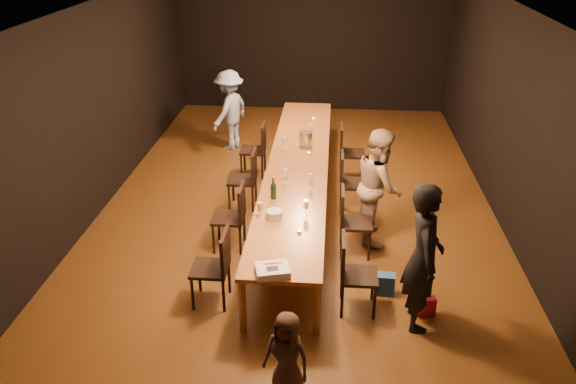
# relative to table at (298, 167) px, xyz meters

# --- Properties ---
(ground) EXTENTS (10.00, 10.00, 0.00)m
(ground) POSITION_rel_table_xyz_m (0.00, 0.00, -0.70)
(ground) COLOR #422710
(ground) RESTS_ON ground
(room_shell) EXTENTS (6.04, 10.04, 3.02)m
(room_shell) POSITION_rel_table_xyz_m (0.00, 0.00, 1.38)
(room_shell) COLOR black
(room_shell) RESTS_ON ground
(table) EXTENTS (0.90, 6.00, 0.75)m
(table) POSITION_rel_table_xyz_m (0.00, 0.00, 0.00)
(table) COLOR brown
(table) RESTS_ON ground
(chair_right_0) EXTENTS (0.42, 0.42, 0.93)m
(chair_right_0) POSITION_rel_table_xyz_m (0.85, -2.40, -0.24)
(chair_right_0) COLOR black
(chair_right_0) RESTS_ON ground
(chair_right_1) EXTENTS (0.42, 0.42, 0.93)m
(chair_right_1) POSITION_rel_table_xyz_m (0.85, -1.20, -0.24)
(chair_right_1) COLOR black
(chair_right_1) RESTS_ON ground
(chair_right_2) EXTENTS (0.42, 0.42, 0.93)m
(chair_right_2) POSITION_rel_table_xyz_m (0.85, 0.00, -0.24)
(chair_right_2) COLOR black
(chair_right_2) RESTS_ON ground
(chair_right_3) EXTENTS (0.42, 0.42, 0.93)m
(chair_right_3) POSITION_rel_table_xyz_m (0.85, 1.20, -0.24)
(chair_right_3) COLOR black
(chair_right_3) RESTS_ON ground
(chair_left_0) EXTENTS (0.42, 0.42, 0.93)m
(chair_left_0) POSITION_rel_table_xyz_m (-0.85, -2.40, -0.24)
(chair_left_0) COLOR black
(chair_left_0) RESTS_ON ground
(chair_left_1) EXTENTS (0.42, 0.42, 0.93)m
(chair_left_1) POSITION_rel_table_xyz_m (-0.85, -1.20, -0.24)
(chair_left_1) COLOR black
(chair_left_1) RESTS_ON ground
(chair_left_2) EXTENTS (0.42, 0.42, 0.93)m
(chair_left_2) POSITION_rel_table_xyz_m (-0.85, 0.00, -0.24)
(chair_left_2) COLOR black
(chair_left_2) RESTS_ON ground
(chair_left_3) EXTENTS (0.42, 0.42, 0.93)m
(chair_left_3) POSITION_rel_table_xyz_m (-0.85, 1.20, -0.24)
(chair_left_3) COLOR black
(chair_left_3) RESTS_ON ground
(woman_birthday) EXTENTS (0.41, 0.62, 1.71)m
(woman_birthday) POSITION_rel_table_xyz_m (1.50, -2.59, 0.15)
(woman_birthday) COLOR black
(woman_birthday) RESTS_ON ground
(woman_tan) EXTENTS (0.65, 0.81, 1.60)m
(woman_tan) POSITION_rel_table_xyz_m (1.15, -0.76, 0.10)
(woman_tan) COLOR #BFA78F
(woman_tan) RESTS_ON ground
(man_blue) EXTENTS (0.91, 1.12, 1.52)m
(man_blue) POSITION_rel_table_xyz_m (-1.45, 2.42, 0.06)
(man_blue) COLOR #8CABD8
(man_blue) RESTS_ON ground
(child) EXTENTS (0.53, 0.44, 0.93)m
(child) POSITION_rel_table_xyz_m (0.15, -3.75, -0.24)
(child) COLOR #402B23
(child) RESTS_ON ground
(gift_bag_red) EXTENTS (0.21, 0.14, 0.23)m
(gift_bag_red) POSITION_rel_table_xyz_m (1.63, -2.45, -0.59)
(gift_bag_red) COLOR #D7204A
(gift_bag_red) RESTS_ON ground
(gift_bag_blue) EXTENTS (0.22, 0.15, 0.27)m
(gift_bag_blue) POSITION_rel_table_xyz_m (1.19, -2.09, -0.57)
(gift_bag_blue) COLOR #2557A1
(gift_bag_blue) RESTS_ON ground
(birthday_cake) EXTENTS (0.40, 0.35, 0.08)m
(birthday_cake) POSITION_rel_table_xyz_m (-0.07, -2.86, 0.09)
(birthday_cake) COLOR white
(birthday_cake) RESTS_ON table
(plate_stack) EXTENTS (0.25, 0.25, 0.11)m
(plate_stack) POSITION_rel_table_xyz_m (-0.18, -1.71, 0.10)
(plate_stack) COLOR silver
(plate_stack) RESTS_ON table
(champagne_bottle) EXTENTS (0.08, 0.08, 0.32)m
(champagne_bottle) POSITION_rel_table_xyz_m (-0.24, -1.16, 0.21)
(champagne_bottle) COLOR black
(champagne_bottle) RESTS_ON table
(ice_bucket) EXTENTS (0.26, 0.26, 0.23)m
(ice_bucket) POSITION_rel_table_xyz_m (0.08, 0.75, 0.17)
(ice_bucket) COLOR #B9B9BE
(ice_bucket) RESTS_ON table
(wineglass_0) EXTENTS (0.06, 0.06, 0.21)m
(wineglass_0) POSITION_rel_table_xyz_m (-0.35, -1.69, 0.15)
(wineglass_0) COLOR beige
(wineglass_0) RESTS_ON table
(wineglass_1) EXTENTS (0.06, 0.06, 0.21)m
(wineglass_1) POSITION_rel_table_xyz_m (0.20, -1.58, 0.15)
(wineglass_1) COLOR beige
(wineglass_1) RESTS_ON table
(wineglass_2) EXTENTS (0.06, 0.06, 0.21)m
(wineglass_2) POSITION_rel_table_xyz_m (-0.14, -0.66, 0.15)
(wineglass_2) COLOR silver
(wineglass_2) RESTS_ON table
(wineglass_3) EXTENTS (0.06, 0.06, 0.21)m
(wineglass_3) POSITION_rel_table_xyz_m (0.22, -0.80, 0.15)
(wineglass_3) COLOR beige
(wineglass_3) RESTS_ON table
(wineglass_4) EXTENTS (0.06, 0.06, 0.21)m
(wineglass_4) POSITION_rel_table_xyz_m (-0.25, 0.56, 0.15)
(wineglass_4) COLOR silver
(wineglass_4) RESTS_ON table
(wineglass_5) EXTENTS (0.06, 0.06, 0.21)m
(wineglass_5) POSITION_rel_table_xyz_m (0.13, 1.19, 0.15)
(wineglass_5) COLOR silver
(wineglass_5) RESTS_ON table
(tealight_near) EXTENTS (0.05, 0.05, 0.03)m
(tealight_near) POSITION_rel_table_xyz_m (0.15, -2.02, 0.06)
(tealight_near) COLOR #B2B7B2
(tealight_near) RESTS_ON table
(tealight_mid) EXTENTS (0.05, 0.05, 0.03)m
(tealight_mid) POSITION_rel_table_xyz_m (0.15, 0.37, 0.06)
(tealight_mid) COLOR #B2B7B2
(tealight_mid) RESTS_ON table
(tealight_far) EXTENTS (0.05, 0.05, 0.03)m
(tealight_far) POSITION_rel_table_xyz_m (0.15, 2.02, 0.06)
(tealight_far) COLOR #B2B7B2
(tealight_far) RESTS_ON table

